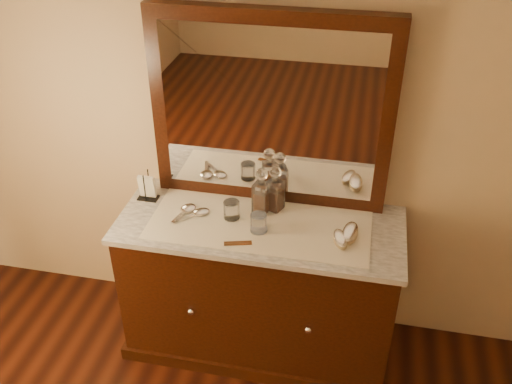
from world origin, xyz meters
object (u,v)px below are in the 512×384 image
(hand_mirror_outer, at_px, (186,210))
(pin_dish, at_px, (259,229))
(dresser_cabinet, at_px, (260,288))
(brush_far, at_px, (350,233))
(decanter_right, at_px, (275,193))
(brush_near, at_px, (340,239))
(mirror_frame, at_px, (270,111))
(decanter_left, at_px, (262,195))
(comb, at_px, (238,243))
(napkin_rack, at_px, (147,188))
(hand_mirror_inner, at_px, (199,213))

(hand_mirror_outer, bearing_deg, pin_dish, -11.89)
(pin_dish, bearing_deg, dresser_cabinet, 99.04)
(pin_dish, bearing_deg, brush_far, 5.09)
(decanter_right, bearing_deg, brush_near, -31.26)
(mirror_frame, distance_m, pin_dish, 0.58)
(decanter_left, distance_m, hand_mirror_outer, 0.40)
(comb, bearing_deg, decanter_right, 54.53)
(napkin_rack, xyz_separation_m, hand_mirror_outer, (0.24, -0.08, -0.05))
(brush_near, height_order, hand_mirror_outer, brush_near)
(napkin_rack, xyz_separation_m, hand_mirror_inner, (0.31, -0.09, -0.05))
(pin_dish, bearing_deg, decanter_left, 98.03)
(decanter_left, bearing_deg, brush_near, -23.69)
(comb, distance_m, brush_far, 0.54)
(mirror_frame, xyz_separation_m, napkin_rack, (-0.63, -0.15, -0.44))
(comb, relative_size, brush_near, 0.87)
(decanter_right, xyz_separation_m, brush_far, (0.40, -0.16, -0.07))
(pin_dish, relative_size, comb, 0.59)
(mirror_frame, distance_m, napkin_rack, 0.78)
(pin_dish, height_order, decanter_right, decanter_right)
(hand_mirror_outer, bearing_deg, dresser_cabinet, -2.49)
(dresser_cabinet, bearing_deg, hand_mirror_inner, 179.17)
(brush_near, bearing_deg, hand_mirror_outer, 172.92)
(pin_dish, height_order, hand_mirror_inner, hand_mirror_inner)
(decanter_left, xyz_separation_m, hand_mirror_inner, (-0.31, -0.10, -0.09))
(comb, height_order, decanter_left, decanter_left)
(brush_near, distance_m, hand_mirror_outer, 0.80)
(dresser_cabinet, relative_size, decanter_right, 5.53)
(comb, bearing_deg, hand_mirror_inner, 126.84)
(napkin_rack, height_order, decanter_right, decanter_right)
(pin_dish, xyz_separation_m, napkin_rack, (-0.64, 0.16, 0.05))
(decanter_right, xyz_separation_m, hand_mirror_inner, (-0.37, -0.13, -0.09))
(napkin_rack, bearing_deg, brush_far, -6.58)
(napkin_rack, xyz_separation_m, brush_far, (1.08, -0.12, -0.04))
(brush_far, xyz_separation_m, hand_mirror_inner, (-0.77, 0.03, -0.02))
(mirror_frame, distance_m, hand_mirror_outer, 0.67)
(comb, xyz_separation_m, decanter_right, (0.12, 0.33, 0.09))
(hand_mirror_inner, bearing_deg, hand_mirror_outer, 169.82)
(decanter_left, xyz_separation_m, brush_near, (0.42, -0.18, -0.08))
(pin_dish, relative_size, decanter_right, 0.31)
(hand_mirror_inner, bearing_deg, decanter_left, 17.47)
(comb, bearing_deg, brush_near, -2.59)
(dresser_cabinet, distance_m, decanter_left, 0.55)
(brush_near, relative_size, hand_mirror_inner, 0.96)
(dresser_cabinet, relative_size, napkin_rack, 8.68)
(mirror_frame, height_order, comb, mirror_frame)
(brush_far, distance_m, hand_mirror_outer, 0.84)
(dresser_cabinet, height_order, pin_dish, pin_dish)
(dresser_cabinet, relative_size, comb, 10.54)
(dresser_cabinet, bearing_deg, pin_dish, -80.96)
(pin_dish, xyz_separation_m, brush_near, (0.40, -0.01, 0.01))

